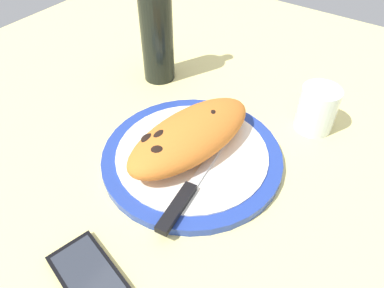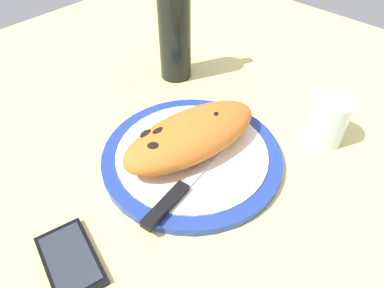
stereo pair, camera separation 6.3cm
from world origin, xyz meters
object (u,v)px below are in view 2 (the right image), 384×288
object	(u,v)px
fork	(156,141)
smartphone	(70,260)
knife	(176,194)
calzone	(191,135)
water_glass	(326,123)
plate	(192,156)
wine_bottle	(174,25)

from	to	relation	value
fork	smartphone	world-z (taller)	fork
knife	smartphone	distance (cm)	17.99
calzone	knife	size ratio (longest dim) A/B	1.28
water_glass	fork	bearing A→B (deg)	-41.51
plate	water_glass	distance (cm)	25.83
calzone	smartphone	bearing A→B (deg)	4.15
plate	knife	world-z (taller)	knife
fork	water_glass	distance (cm)	31.73
calzone	wine_bottle	size ratio (longest dim) A/B	0.94
fork	knife	distance (cm)	13.18
calzone	water_glass	xyz separation A→B (cm)	(-20.65, 15.11, -1.24)
wine_bottle	plate	bearing A→B (deg)	50.70
plate	knife	xyz separation A→B (cm)	(8.88, 4.93, 1.47)
smartphone	wine_bottle	distance (cm)	51.29
plate	calzone	world-z (taller)	calzone
water_glass	knife	bearing A→B (deg)	-17.47
water_glass	wine_bottle	world-z (taller)	wine_bottle
plate	knife	bearing A→B (deg)	29.03
fork	wine_bottle	world-z (taller)	wine_bottle
wine_bottle	calzone	bearing A→B (deg)	50.71
plate	wine_bottle	distance (cm)	30.44
wine_bottle	knife	bearing A→B (deg)	45.00
plate	wine_bottle	world-z (taller)	wine_bottle
fork	wine_bottle	distance (cm)	27.42
calzone	wine_bottle	distance (cm)	28.22
knife	water_glass	world-z (taller)	water_glass
calzone	smartphone	distance (cm)	27.44
smartphone	water_glass	world-z (taller)	water_glass
calzone	smartphone	size ratio (longest dim) A/B	2.13
fork	wine_bottle	bearing A→B (deg)	-143.19
fork	water_glass	size ratio (longest dim) A/B	1.81
plate	fork	bearing A→B (deg)	-69.32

